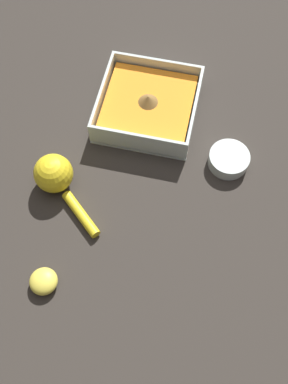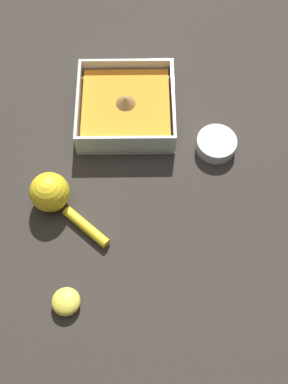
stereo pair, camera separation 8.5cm
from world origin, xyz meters
TOP-DOWN VIEW (x-y plane):
  - ground_plane at (0.00, 0.00)m, footprint 4.00×4.00m
  - square_dish at (-0.02, 0.04)m, footprint 0.20×0.20m
  - spice_bowl at (0.16, -0.04)m, footprint 0.08×0.08m
  - lemon_squeezer at (-0.16, -0.16)m, footprint 0.15×0.14m
  - lemon_half at (-0.12, -0.36)m, footprint 0.05×0.05m

SIDE VIEW (x-z plane):
  - ground_plane at x=0.00m, z-range 0.00..0.00m
  - spice_bowl at x=0.16m, z-range 0.00..0.03m
  - lemon_half at x=-0.12m, z-range 0.00..0.03m
  - square_dish at x=-0.02m, z-range -0.01..0.05m
  - lemon_squeezer at x=-0.16m, z-range 0.00..0.07m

